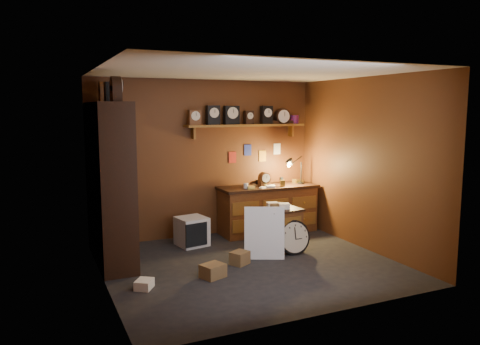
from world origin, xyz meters
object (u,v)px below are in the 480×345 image
workbench (268,206)px  big_round_clock (294,237)px  shelving_unit (107,176)px  low_cabinet (281,227)px

workbench → big_round_clock: (-0.23, -1.30, -0.21)m
shelving_unit → workbench: (2.84, 0.49, -0.78)m
shelving_unit → workbench: shelving_unit is taller
shelving_unit → workbench: bearing=9.9°
workbench → big_round_clock: workbench is taller
workbench → big_round_clock: 1.34m
low_cabinet → shelving_unit: bearing=161.8°
shelving_unit → low_cabinet: 2.73m
shelving_unit → low_cabinet: bearing=-12.2°
workbench → low_cabinet: 1.10m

